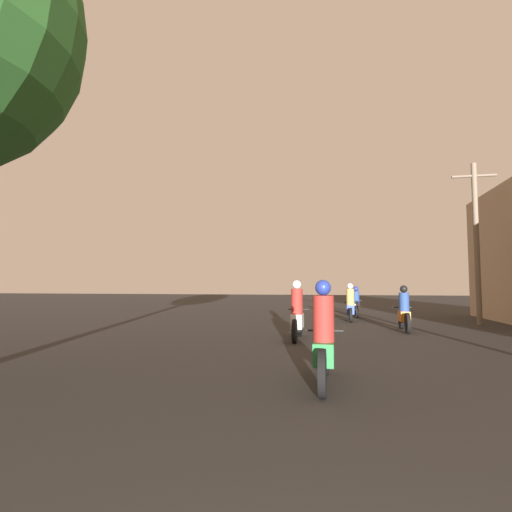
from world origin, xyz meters
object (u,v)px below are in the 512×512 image
motorcycle_blue (350,306)px  motorcycle_white (297,316)px  motorcycle_green (324,343)px  motorcycle_silver (356,305)px  utility_pole_far (476,239)px  motorcycle_orange (404,313)px

motorcycle_blue → motorcycle_white: bearing=-110.6°
motorcycle_green → motorcycle_blue: 11.07m
motorcycle_silver → motorcycle_green: bearing=-103.6°
utility_pole_far → motorcycle_silver: bearing=145.9°
motorcycle_blue → motorcycle_green: bearing=-99.5°
motorcycle_silver → motorcycle_white: bearing=-112.1°
utility_pole_far → motorcycle_white: bearing=-139.5°
motorcycle_orange → motorcycle_blue: bearing=118.1°
motorcycle_orange → utility_pole_far: size_ratio=0.32×
motorcycle_green → utility_pole_far: (5.44, 10.35, 2.63)m
motorcycle_silver → motorcycle_blue: bearing=-107.2°
motorcycle_orange → utility_pole_far: (3.12, 2.74, 2.67)m
motorcycle_blue → utility_pole_far: size_ratio=0.30×
motorcycle_green → utility_pole_far: bearing=64.4°
motorcycle_green → motorcycle_orange: (2.32, 7.61, -0.03)m
motorcycle_white → motorcycle_silver: size_ratio=1.00×
motorcycle_silver → utility_pole_far: utility_pole_far is taller
motorcycle_orange → motorcycle_green: bearing=-104.0°
motorcycle_green → motorcycle_blue: motorcycle_green is taller
motorcycle_blue → motorcycle_silver: size_ratio=0.90×
motorcycle_white → utility_pole_far: utility_pole_far is taller
motorcycle_white → utility_pole_far: bearing=36.8°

